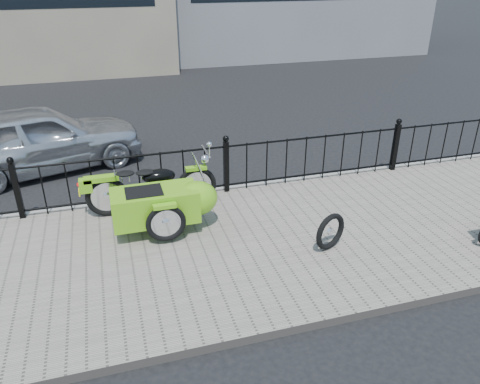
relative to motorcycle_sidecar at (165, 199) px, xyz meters
name	(u,v)px	position (x,y,z in m)	size (l,w,h in m)	color
ground	(247,231)	(1.24, -0.34, -0.59)	(120.00, 120.00, 0.00)	black
sidewalk	(257,244)	(1.24, -0.84, -0.53)	(30.00, 3.80, 0.12)	slate
curb	(225,190)	(1.24, 1.10, -0.53)	(30.00, 0.10, 0.12)	gray
iron_fence	(226,168)	(1.24, 0.96, -0.01)	(14.11, 0.11, 1.08)	black
motorcycle_sidecar	(165,199)	(0.00, 0.00, 0.00)	(2.28, 1.48, 0.98)	black
spare_tire	(330,232)	(2.19, -1.34, -0.19)	(0.57, 0.57, 0.08)	black
sedan_car	(39,139)	(-2.09, 3.26, 0.10)	(1.63, 4.05, 1.38)	silver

